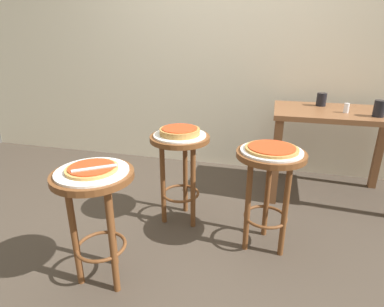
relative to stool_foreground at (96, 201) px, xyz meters
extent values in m
plane|color=#42382D|center=(0.39, 0.30, -0.50)|extent=(6.00, 6.00, 0.00)
cube|color=beige|center=(0.39, 1.95, 1.00)|extent=(6.00, 0.10, 3.00)
cylinder|color=brown|center=(0.00, 0.00, 0.15)|extent=(0.42, 0.42, 0.03)
cylinder|color=brown|center=(0.00, 0.13, -0.19)|extent=(0.04, 0.04, 0.63)
cylinder|color=brown|center=(-0.11, -0.06, -0.19)|extent=(0.04, 0.04, 0.63)
cylinder|color=brown|center=(0.11, -0.06, -0.19)|extent=(0.04, 0.04, 0.63)
torus|color=brown|center=(0.00, 0.00, -0.28)|extent=(0.28, 0.28, 0.02)
cylinder|color=white|center=(0.00, 0.00, 0.17)|extent=(0.37, 0.37, 0.01)
cylinder|color=tan|center=(0.00, 0.00, 0.18)|extent=(0.26, 0.26, 0.01)
cylinder|color=red|center=(0.00, 0.00, 0.19)|extent=(0.23, 0.23, 0.01)
cylinder|color=brown|center=(0.87, 0.54, 0.15)|extent=(0.42, 0.42, 0.03)
cylinder|color=brown|center=(0.87, 0.67, -0.19)|extent=(0.04, 0.04, 0.63)
cylinder|color=brown|center=(0.76, 0.48, -0.19)|extent=(0.04, 0.04, 0.63)
cylinder|color=brown|center=(0.98, 0.48, -0.19)|extent=(0.04, 0.04, 0.63)
torus|color=brown|center=(0.87, 0.54, -0.28)|extent=(0.28, 0.28, 0.02)
cylinder|color=silver|center=(0.87, 0.54, 0.17)|extent=(0.37, 0.37, 0.01)
cylinder|color=#B78442|center=(0.87, 0.54, 0.18)|extent=(0.32, 0.32, 0.01)
cylinder|color=red|center=(0.87, 0.54, 0.19)|extent=(0.28, 0.28, 0.01)
cylinder|color=brown|center=(0.25, 0.71, 0.15)|extent=(0.42, 0.42, 0.03)
cylinder|color=brown|center=(0.25, 0.84, -0.19)|extent=(0.04, 0.04, 0.63)
cylinder|color=brown|center=(0.13, 0.65, -0.19)|extent=(0.04, 0.04, 0.63)
cylinder|color=brown|center=(0.36, 0.65, -0.19)|extent=(0.04, 0.04, 0.63)
torus|color=brown|center=(0.25, 0.71, -0.28)|extent=(0.28, 0.28, 0.02)
cylinder|color=white|center=(0.25, 0.71, 0.17)|extent=(0.37, 0.37, 0.01)
cylinder|color=#B78442|center=(0.25, 0.71, 0.20)|extent=(0.28, 0.28, 0.04)
cylinder|color=red|center=(0.25, 0.71, 0.22)|extent=(0.25, 0.25, 0.01)
cube|color=brown|center=(1.36, 1.43, 0.23)|extent=(0.99, 0.63, 0.04)
cube|color=brown|center=(0.92, 1.16, -0.14)|extent=(0.06, 0.06, 0.72)
cube|color=brown|center=(0.92, 1.69, -0.14)|extent=(0.06, 0.06, 0.72)
cube|color=brown|center=(1.81, 1.69, -0.14)|extent=(0.06, 0.06, 0.72)
cylinder|color=black|center=(1.62, 1.27, 0.32)|extent=(0.08, 0.08, 0.12)
cylinder|color=black|center=(1.25, 1.58, 0.31)|extent=(0.08, 0.08, 0.11)
cylinder|color=white|center=(1.41, 1.35, 0.29)|extent=(0.04, 0.04, 0.08)
cube|color=silver|center=(0.03, -0.02, 0.20)|extent=(0.19, 0.15, 0.01)
camera|label=1|loc=(0.86, -1.26, 0.80)|focal=29.04mm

